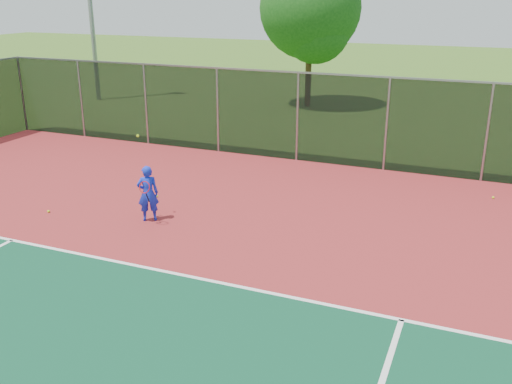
% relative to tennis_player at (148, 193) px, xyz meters
% --- Properties ---
extents(court_apron, '(30.00, 20.00, 0.02)m').
position_rel_tennis_player_xyz_m(court_apron, '(4.70, -3.32, -0.74)').
color(court_apron, maroon).
rests_on(court_apron, ground).
extents(fence_back, '(30.00, 0.06, 3.03)m').
position_rel_tennis_player_xyz_m(fence_back, '(4.70, 6.68, 0.82)').
color(fence_back, black).
rests_on(fence_back, court_apron).
extents(tennis_player, '(0.63, 0.70, 2.20)m').
position_rel_tennis_player_xyz_m(tennis_player, '(0.00, 0.00, 0.00)').
color(tennis_player, '#162CCF').
rests_on(tennis_player, court_apron).
extents(practice_ball_1, '(0.07, 0.07, 0.07)m').
position_rel_tennis_player_xyz_m(practice_ball_1, '(8.09, 5.06, -0.69)').
color(practice_ball_1, '#C3E91B').
rests_on(practice_ball_1, court_apron).
extents(practice_ball_3, '(0.07, 0.07, 0.07)m').
position_rel_tennis_player_xyz_m(practice_ball_3, '(-0.74, 1.54, -0.69)').
color(practice_ball_3, '#C3E91B').
rests_on(practice_ball_3, court_apron).
extents(practice_ball_4, '(0.07, 0.07, 0.07)m').
position_rel_tennis_player_xyz_m(practice_ball_4, '(-2.75, -0.57, -0.69)').
color(practice_ball_4, '#C3E91B').
rests_on(practice_ball_4, court_apron).
extents(tree_back_left, '(4.94, 4.94, 7.26)m').
position_rel_tennis_player_xyz_m(tree_back_left, '(-0.87, 16.29, 3.81)').
color(tree_back_left, '#3B2915').
rests_on(tree_back_left, ground).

